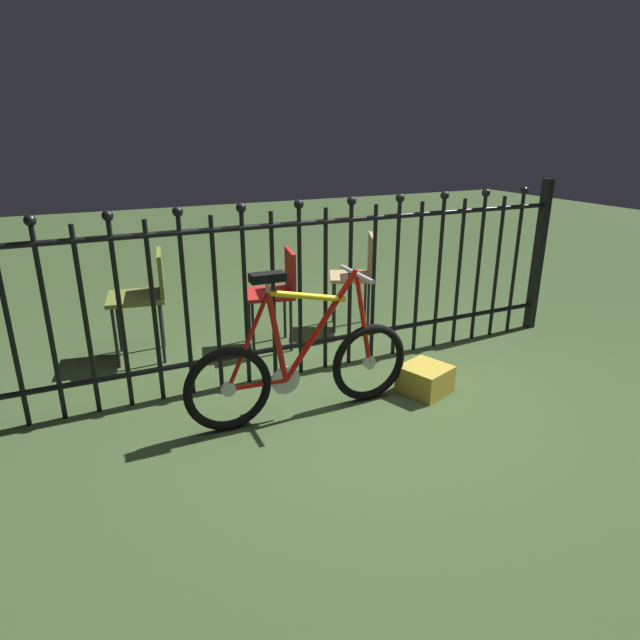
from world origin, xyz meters
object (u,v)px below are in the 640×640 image
object	(u,v)px
chair_tan	(359,271)
display_crate	(425,379)
bicycle	(302,367)
chair_red	(277,288)
chair_olive	(146,291)

from	to	relation	value
chair_tan	display_crate	bearing A→B (deg)	-98.98
bicycle	chair_tan	xyz separation A→B (m)	(1.07, 1.22, 0.20)
chair_tan	chair_red	xyz separation A→B (m)	(-0.80, -0.10, -0.03)
bicycle	chair_tan	bearing A→B (deg)	48.80
chair_red	chair_olive	bearing A→B (deg)	167.97
chair_red	display_crate	world-z (taller)	chair_red
display_crate	bicycle	bearing A→B (deg)	174.49
chair_olive	chair_tan	bearing A→B (deg)	-3.62
chair_tan	chair_olive	xyz separation A→B (m)	(-1.78, 0.11, 0.01)
bicycle	chair_red	size ratio (longest dim) A/B	1.84
bicycle	display_crate	xyz separation A→B (m)	(0.86, -0.08, -0.22)
chair_red	display_crate	bearing A→B (deg)	-63.93
bicycle	display_crate	size ratio (longest dim) A/B	5.01
bicycle	chair_red	distance (m)	1.17
chair_tan	chair_red	size ratio (longest dim) A/B	1.06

